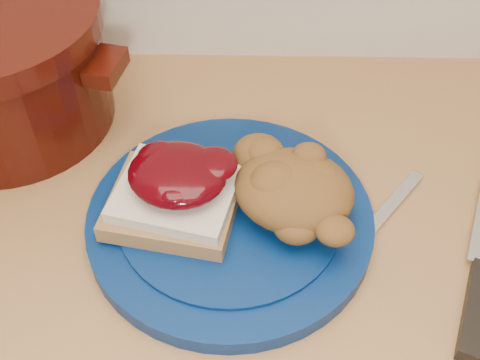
{
  "coord_description": "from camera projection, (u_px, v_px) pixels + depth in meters",
  "views": [
    {
      "loc": [
        0.03,
        1.09,
        1.4
      ],
      "look_at": [
        0.02,
        1.51,
        0.95
      ],
      "focal_mm": 45.0,
      "sensor_mm": 36.0,
      "label": 1
    }
  ],
  "objects": [
    {
      "name": "sandwich",
      "position": [
        175.0,
        190.0,
        0.61
      ],
      "size": [
        0.15,
        0.13,
        0.06
      ],
      "rotation": [
        0.0,
        0.0,
        -0.29
      ],
      "color": "olive",
      "rests_on": "plate"
    },
    {
      "name": "butter_knife",
      "position": [
        378.0,
        220.0,
        0.65
      ],
      "size": [
        0.12,
        0.15,
        0.0
      ],
      "primitive_type": "cube",
      "rotation": [
        0.0,
        0.0,
        0.9
      ],
      "color": "silver",
      "rests_on": "wood_countertop"
    },
    {
      "name": "stuffing_mound",
      "position": [
        294.0,
        190.0,
        0.6
      ],
      "size": [
        0.15,
        0.14,
        0.06
      ],
      "primitive_type": "ellipsoid",
      "rotation": [
        0.0,
        0.0,
        -0.29
      ],
      "color": "brown",
      "rests_on": "plate"
    },
    {
      "name": "plate",
      "position": [
        230.0,
        219.0,
        0.64
      ],
      "size": [
        0.37,
        0.37,
        0.02
      ],
      "primitive_type": "cylinder",
      "rotation": [
        0.0,
        0.0,
        -0.29
      ],
      "color": "#052053",
      "rests_on": "wood_countertop"
    }
  ]
}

